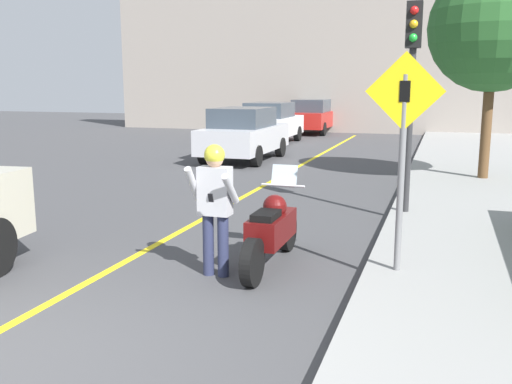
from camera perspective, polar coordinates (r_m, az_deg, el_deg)
name	(u,v)px	position (r m, az deg, el deg)	size (l,w,h in m)	color
road_center_line	(209,216)	(10.56, -4.74, -2.37)	(0.12, 36.00, 0.01)	yellow
building_backdrop	(376,58)	(29.69, 11.87, 12.96)	(28.00, 1.20, 7.39)	gray
motorcycle	(272,230)	(7.53, 1.58, -3.83)	(0.62, 2.18, 1.28)	black
person_biker	(215,197)	(7.06, -4.14, -0.51)	(0.59, 0.46, 1.67)	#282D4C
crossing_sign	(403,142)	(6.90, 14.46, 4.89)	(0.91, 0.08, 2.60)	slate
traffic_light	(412,68)	(10.27, 15.33, 11.88)	(0.26, 0.30, 3.59)	#2D2D30
street_tree	(494,28)	(14.82, 22.67, 14.91)	(2.99, 2.99, 5.03)	brown
parked_car_silver	(244,134)	(18.22, -1.21, 5.85)	(1.88, 4.20, 1.68)	black
parked_car_white	(270,123)	(23.68, 1.44, 6.95)	(1.88, 4.20, 1.68)	black
parked_car_red	(312,116)	(28.81, 5.62, 7.56)	(1.88, 4.20, 1.68)	black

